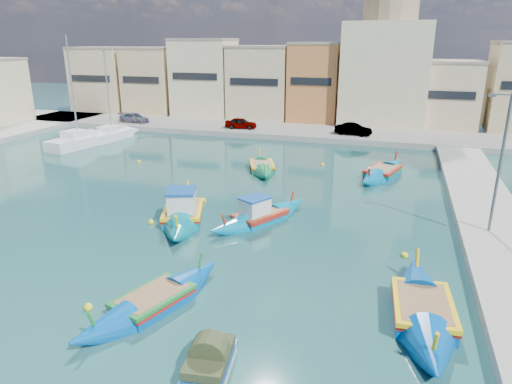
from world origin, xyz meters
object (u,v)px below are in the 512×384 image
at_px(quay_street_lamp, 499,163).
at_px(yacht_midnorth, 89,140).
at_px(church_block, 386,59).
at_px(luzzu_blue_cabin, 183,214).
at_px(luzzu_cyan_south, 422,312).
at_px(luzzu_cyan_mid, 383,173).
at_px(luzzu_blue_south, 153,302).
at_px(tender_near, 209,363).
at_px(luzzu_green, 262,168).
at_px(luzzu_turquoise_cabin, 260,217).
at_px(yacht_north, 120,134).

relative_size(quay_street_lamp, yacht_midnorth, 0.67).
bearing_deg(church_block, luzzu_blue_cabin, -105.16).
bearing_deg(quay_street_lamp, luzzu_cyan_south, -111.66).
distance_m(luzzu_cyan_mid, luzzu_blue_south, 24.05).
bearing_deg(luzzu_blue_south, tender_near, -38.01).
distance_m(church_block, luzzu_cyan_mid, 24.47).
relative_size(church_block, luzzu_green, 2.54).
bearing_deg(luzzu_cyan_mid, luzzu_blue_cabin, -129.77).
bearing_deg(luzzu_turquoise_cabin, luzzu_cyan_mid, 61.71).
bearing_deg(luzzu_blue_cabin, church_block, 74.84).
bearing_deg(luzzu_green, luzzu_blue_south, -85.25).
xyz_separation_m(luzzu_cyan_mid, luzzu_blue_south, (-8.07, -22.65, -0.03)).
bearing_deg(yacht_north, tender_near, -52.76).
height_order(quay_street_lamp, tender_near, quay_street_lamp).
bearing_deg(luzzu_turquoise_cabin, yacht_north, 139.09).
height_order(luzzu_blue_south, tender_near, luzzu_blue_south).
bearing_deg(luzzu_cyan_south, luzzu_turquoise_cabin, 139.44).
bearing_deg(luzzu_cyan_mid, church_block, 93.28).
relative_size(luzzu_turquoise_cabin, luzzu_blue_cabin, 0.86).
xyz_separation_m(church_block, yacht_north, (-28.01, -15.72, -8.00)).
xyz_separation_m(luzzu_blue_south, tender_near, (3.75, -2.93, 0.15)).
relative_size(luzzu_cyan_mid, yacht_midnorth, 0.74).
distance_m(luzzu_blue_cabin, luzzu_blue_south, 9.70).
height_order(luzzu_blue_cabin, luzzu_green, luzzu_blue_cabin).
bearing_deg(luzzu_blue_south, luzzu_blue_cabin, 108.88).
distance_m(luzzu_blue_south, yacht_midnorth, 34.05).
height_order(church_block, luzzu_green, church_block).
height_order(luzzu_blue_cabin, luzzu_cyan_south, luzzu_blue_cabin).
height_order(church_block, tender_near, church_block).
bearing_deg(luzzu_blue_cabin, tender_near, -60.37).
bearing_deg(tender_near, luzzu_blue_cabin, 119.63).
bearing_deg(luzzu_turquoise_cabin, luzzu_blue_cabin, -166.12).
distance_m(tender_near, yacht_north, 41.32).
relative_size(luzzu_turquoise_cabin, luzzu_cyan_mid, 0.89).
height_order(luzzu_cyan_south, tender_near, luzzu_cyan_south).
relative_size(luzzu_turquoise_cabin, yacht_north, 0.76).
xyz_separation_m(church_block, luzzu_turquoise_cabin, (-5.32, -35.38, -8.10)).
distance_m(luzzu_green, luzzu_blue_south, 21.50).
relative_size(church_block, luzzu_turquoise_cabin, 2.43).
bearing_deg(luzzu_turquoise_cabin, yacht_midnorth, 146.87).
bearing_deg(luzzu_cyan_mid, luzzu_blue_south, -109.61).
relative_size(luzzu_blue_south, luzzu_cyan_south, 0.92).
relative_size(luzzu_blue_cabin, luzzu_blue_south, 1.13).
height_order(luzzu_blue_cabin, luzzu_cyan_mid, luzzu_blue_cabin).
bearing_deg(luzzu_cyan_south, quay_street_lamp, 68.34).
xyz_separation_m(quay_street_lamp, luzzu_turquoise_cabin, (-12.77, -1.38, -4.03)).
xyz_separation_m(tender_near, yacht_north, (-25.00, 32.90, 0.02)).
xyz_separation_m(quay_street_lamp, luzzu_blue_south, (-14.19, -11.69, -4.10)).
height_order(luzzu_green, yacht_north, yacht_north).
bearing_deg(yacht_midnorth, luzzu_cyan_mid, -5.87).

